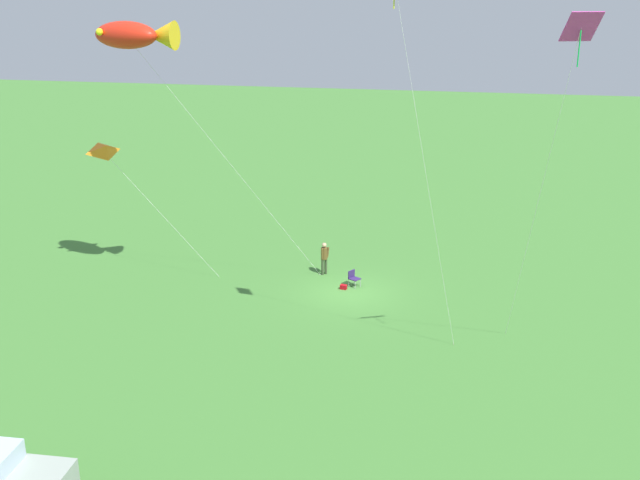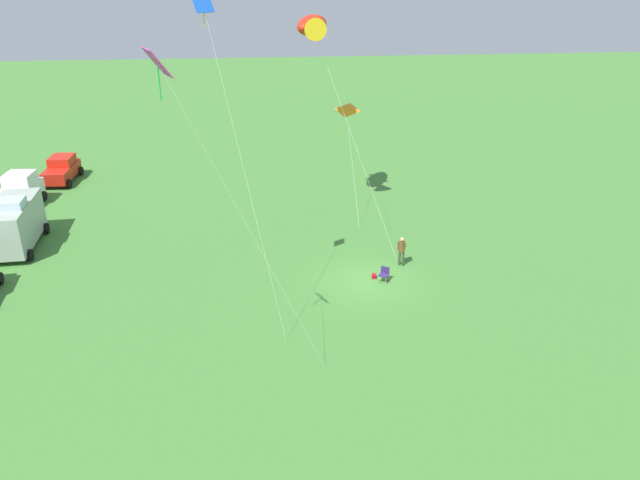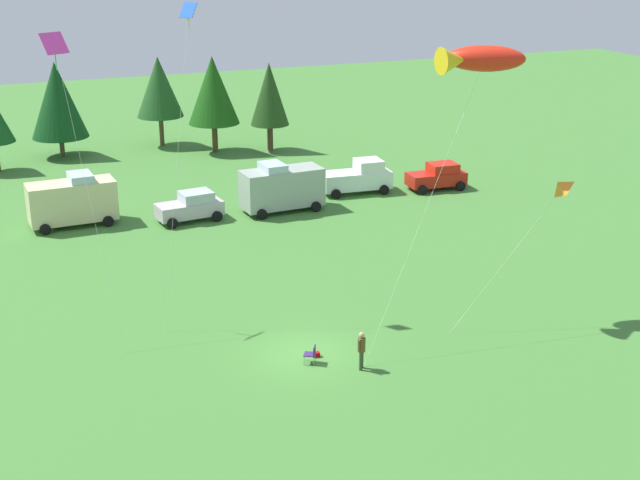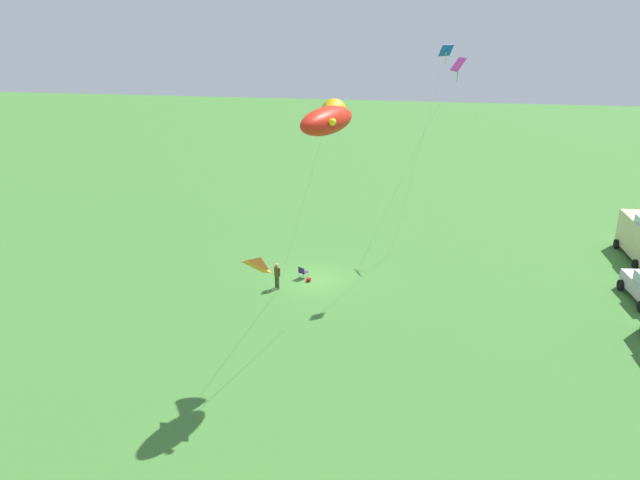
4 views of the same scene
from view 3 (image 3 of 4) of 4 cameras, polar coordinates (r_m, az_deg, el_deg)
ground_plane at (r=40.09m, az=-0.97°, el=-7.32°), size 160.00×160.00×0.00m
person_kite_flyer at (r=38.42m, az=2.67°, el=-6.90°), size 0.49×0.50×1.74m
folding_chair at (r=39.11m, az=-0.54°, el=-7.24°), size 0.66×0.66×0.82m
backpack_on_grass at (r=39.82m, az=-0.25°, el=-7.34°), size 0.35×0.26×0.22m
van_camper_beige at (r=58.52m, az=-15.56°, el=2.46°), size 5.49×2.81×3.34m
car_silver_compact at (r=58.08m, az=-8.26°, el=2.14°), size 4.37×2.59×1.89m
van_motorhome_grey at (r=59.35m, az=-2.47°, el=3.41°), size 5.52×2.86×3.34m
truck_white_pickup at (r=63.69m, az=2.43°, el=4.03°), size 5.15×2.74×2.34m
car_red_sedan at (r=65.05m, az=7.53°, el=4.06°), size 4.28×2.37×1.89m
treeline_distant at (r=74.18m, az=-19.16°, el=8.26°), size 39.74×9.85×8.45m
kite_large_fish at (r=42.31m, az=10.05°, el=11.34°), size 9.93×5.63×12.93m
kite_diamond_blue at (r=42.23m, az=-8.50°, el=13.36°), size 3.03×3.35×14.78m
kite_diamond_rainbow at (r=42.44m, az=-16.55°, el=11.47°), size 1.84×6.11×13.55m
kite_delta_orange at (r=43.27m, az=14.93°, el=3.29°), size 6.42×1.70×6.97m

